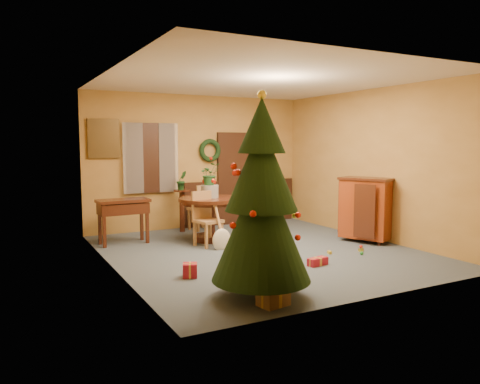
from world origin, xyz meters
TOP-DOWN VIEW (x-y plane):
  - room_envelope at (0.21, 2.70)m, footprint 5.50×5.50m
  - dining_table at (-0.40, 1.24)m, footprint 1.20×1.20m
  - urn at (-0.40, 1.24)m, footprint 0.33×0.33m
  - centerpiece_plant at (-0.40, 1.24)m, footprint 0.38×0.33m
  - chair_near at (-0.65, 0.88)m, footprint 0.52×0.52m
  - chair_far at (-0.12, 2.28)m, footprint 0.50×0.50m
  - guitar at (-0.53, 0.46)m, footprint 0.51×0.62m
  - plant_stand at (-0.55, 2.33)m, footprint 0.34×0.34m
  - stand_plant at (-0.55, 2.33)m, footprint 0.24×0.21m
  - christmas_tree at (-1.22, -2.08)m, footprint 1.20×1.20m
  - writing_desk at (-1.94, 1.72)m, footprint 0.95×0.50m
  - sideboard at (2.15, -0.23)m, footprint 0.84×1.07m
  - gift_a at (-1.24, -2.40)m, footprint 0.37×0.30m
  - gift_b at (-1.66, -0.88)m, footprint 0.25×0.25m
  - gift_c at (-1.05, -1.77)m, footprint 0.30×0.31m
  - gift_d at (0.30, -1.20)m, footprint 0.35×0.19m
  - toy_a at (-0.13, -0.15)m, footprint 0.09×0.09m
  - toy_b at (1.36, -1.02)m, footprint 0.06×0.06m
  - toy_c at (0.93, -0.71)m, footprint 0.06×0.09m
  - toy_d at (1.69, -0.63)m, footprint 0.06×0.06m
  - toy_e at (1.53, -0.81)m, footprint 0.08×0.05m

SIDE VIEW (x-z plane):
  - toy_a at x=-0.13m, z-range 0.00..0.05m
  - toy_c at x=0.93m, z-range 0.00..0.05m
  - toy_e at x=1.53m, z-range 0.00..0.05m
  - toy_b at x=1.36m, z-range 0.00..0.06m
  - toy_d at x=1.69m, z-range 0.00..0.06m
  - gift_d at x=0.30m, z-range 0.00..0.12m
  - gift_c at x=-1.05m, z-range 0.00..0.14m
  - gift_a at x=-1.24m, z-range 0.00..0.18m
  - gift_b at x=-1.66m, z-range 0.00..0.20m
  - guitar at x=-0.53m, z-range 0.01..0.82m
  - chair_far at x=-0.12m, z-range 0.04..1.01m
  - chair_near at x=-0.65m, z-range 0.04..1.03m
  - plant_stand at x=-0.55m, z-range 0.11..1.00m
  - dining_table at x=-0.40m, z-range 0.17..0.99m
  - writing_desk at x=-1.94m, z-range 0.21..1.04m
  - sideboard at x=2.15m, z-range 0.04..1.26m
  - urn at x=-0.40m, z-range 0.83..1.07m
  - stand_plant at x=-0.55m, z-range 0.89..1.29m
  - room_envelope at x=0.21m, z-range -1.63..3.87m
  - christmas_tree at x=-1.22m, z-range -0.06..2.41m
  - centerpiece_plant at x=-0.40m, z-range 1.07..1.49m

